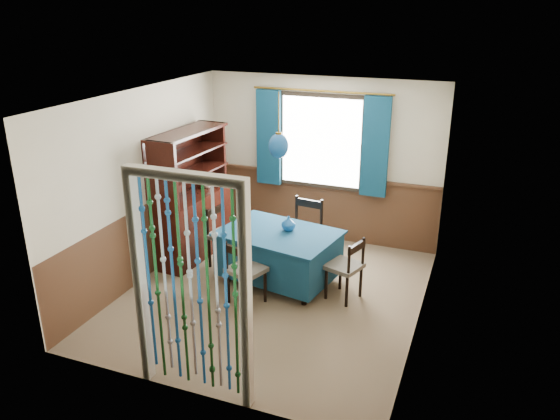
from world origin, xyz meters
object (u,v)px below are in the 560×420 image
at_px(chair_left, 224,235).
at_px(vase_table, 289,224).
at_px(vase_sideboard, 207,182).
at_px(chair_far, 304,231).
at_px(sideboard, 192,214).
at_px(chair_right, 346,267).
at_px(bowl_shelf, 183,176).
at_px(dining_table, 279,253).
at_px(chair_near, 245,271).
at_px(pendant_lamp, 279,146).

xyz_separation_m(chair_left, vase_table, (0.99, -0.08, 0.34)).
relative_size(chair_left, vase_sideboard, 5.17).
relative_size(chair_far, sideboard, 0.51).
bearing_deg(chair_right, vase_table, 92.71).
bearing_deg(bowl_shelf, chair_right, -4.25).
xyz_separation_m(dining_table, bowl_shelf, (-1.41, 0.06, 0.88)).
bearing_deg(vase_table, chair_right, -15.33).
bearing_deg(chair_near, chair_right, 45.51).
bearing_deg(vase_table, sideboard, 171.97).
relative_size(chair_far, vase_sideboard, 5.64).
bearing_deg(chair_far, sideboard, 17.39).
relative_size(chair_far, chair_right, 1.16).
bearing_deg(chair_left, sideboard, -93.67).
height_order(chair_near, vase_table, vase_table).
height_order(pendant_lamp, vase_sideboard, pendant_lamp).
xyz_separation_m(chair_right, pendant_lamp, (-0.94, 0.12, 1.42)).
height_order(chair_left, vase_table, vase_table).
xyz_separation_m(chair_near, vase_sideboard, (-1.23, 1.39, 0.57)).
distance_m(chair_right, bowl_shelf, 2.51).
bearing_deg(vase_table, chair_near, -108.91).
bearing_deg(chair_left, vase_sideboard, -125.07).
bearing_deg(vase_sideboard, bowl_shelf, -90.00).
xyz_separation_m(chair_far, chair_left, (-1.02, -0.44, -0.04)).
bearing_deg(vase_table, dining_table, -129.36).
xyz_separation_m(dining_table, vase_sideboard, (-1.41, 0.71, 0.59)).
bearing_deg(chair_right, chair_far, 65.34).
bearing_deg(vase_sideboard, pendant_lamp, -26.75).
height_order(chair_left, chair_right, chair_left).
bearing_deg(chair_right, chair_near, 134.64).
bearing_deg(vase_table, chair_left, 175.35).
distance_m(dining_table, chair_left, 0.92).
height_order(dining_table, vase_sideboard, vase_sideboard).
relative_size(sideboard, vase_sideboard, 11.11).
xyz_separation_m(dining_table, sideboard, (-1.47, 0.33, 0.22)).
height_order(dining_table, pendant_lamp, pendant_lamp).
height_order(chair_near, vase_sideboard, vase_sideboard).
bearing_deg(dining_table, chair_right, 2.68).
xyz_separation_m(chair_far, chair_right, (0.81, -0.75, -0.06)).
relative_size(chair_far, vase_table, 5.33).
relative_size(chair_far, pendant_lamp, 1.16).
xyz_separation_m(dining_table, chair_near, (-0.18, -0.68, 0.03)).
xyz_separation_m(chair_near, chair_left, (-0.72, 0.87, 0.02)).
bearing_deg(chair_near, vase_sideboard, 150.53).
distance_m(vase_table, bowl_shelf, 1.59).
distance_m(chair_near, vase_sideboard, 1.94).
xyz_separation_m(chair_far, sideboard, (-1.60, -0.30, 0.14)).
bearing_deg(chair_near, sideboard, 160.95).
xyz_separation_m(pendant_lamp, vase_table, (0.09, 0.11, -1.05)).
height_order(chair_far, vase_table, chair_far).
bearing_deg(bowl_shelf, sideboard, 102.24).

